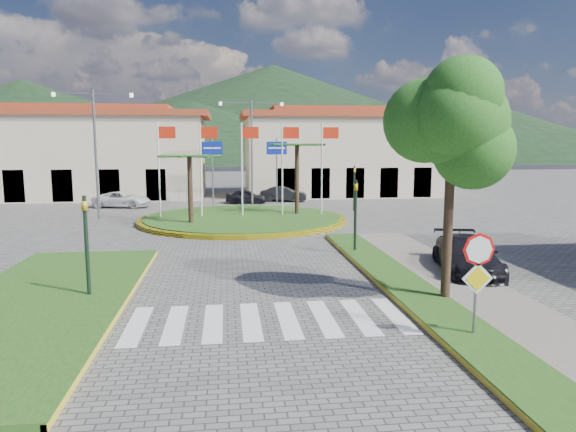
{
  "coord_description": "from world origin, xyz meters",
  "views": [
    {
      "loc": [
        -1.01,
        -9.29,
        4.72
      ],
      "look_at": [
        1.1,
        8.0,
        2.27
      ],
      "focal_mm": 32.0,
      "sensor_mm": 36.0,
      "label": 1
    }
  ],
  "objects": [
    {
      "name": "street_lamp_west",
      "position": [
        -9.0,
        24.0,
        4.5
      ],
      "size": [
        4.8,
        0.16,
        8.0
      ],
      "color": "slate",
      "rests_on": "ground"
    },
    {
      "name": "building_left",
      "position": [
        -14.0,
        38.0,
        3.9
      ],
      "size": [
        23.32,
        9.54,
        8.05
      ],
      "color": "beige",
      "rests_on": "ground"
    },
    {
      "name": "building_right",
      "position": [
        10.0,
        38.0,
        3.9
      ],
      "size": [
        19.08,
        9.54,
        8.05
      ],
      "color": "beige",
      "rests_on": "ground"
    },
    {
      "name": "car_dark_a",
      "position": [
        0.63,
        31.63,
        0.56
      ],
      "size": [
        3.37,
        1.59,
        1.11
      ],
      "primitive_type": "imported",
      "rotation": [
        0.0,
        0.0,
        1.48
      ],
      "color": "black",
      "rests_on": "ground"
    },
    {
      "name": "traffic_light_far",
      "position": [
        8.0,
        26.0,
        1.94
      ],
      "size": [
        0.18,
        0.15,
        3.2
      ],
      "color": "black",
      "rests_on": "ground"
    },
    {
      "name": "verge_right",
      "position": [
        4.8,
        2.0,
        0.09
      ],
      "size": [
        1.6,
        28.0,
        0.18
      ],
      "primitive_type": "cube",
      "color": "#1E4A15",
      "rests_on": "ground"
    },
    {
      "name": "sidewalk_right",
      "position": [
        6.0,
        2.0,
        0.07
      ],
      "size": [
        4.0,
        28.0,
        0.15
      ],
      "primitive_type": "cube",
      "color": "gray",
      "rests_on": "ground"
    },
    {
      "name": "car_side_right",
      "position": [
        7.71,
        8.14,
        0.68
      ],
      "size": [
        2.85,
        4.95,
        1.35
      ],
      "primitive_type": "imported",
      "rotation": [
        0.0,
        0.0,
        -0.22
      ],
      "color": "black",
      "rests_on": "ground"
    },
    {
      "name": "median_left",
      "position": [
        -6.5,
        6.0,
        0.09
      ],
      "size": [
        5.0,
        14.0,
        0.18
      ],
      "primitive_type": "cube",
      "color": "#1E4A15",
      "rests_on": "ground"
    },
    {
      "name": "hill_near_back",
      "position": [
        -10.0,
        130.0,
        8.0
      ],
      "size": [
        110.0,
        110.0,
        16.0
      ],
      "primitive_type": "cone",
      "color": "black",
      "rests_on": "ground"
    },
    {
      "name": "stop_sign",
      "position": [
        4.9,
        1.96,
        1.79
      ],
      "size": [
        0.8,
        0.11,
        2.65
      ],
      "color": "slate",
      "rests_on": "ground"
    },
    {
      "name": "street_lamp_centre",
      "position": [
        1.0,
        30.0,
        4.5
      ],
      "size": [
        4.8,
        0.16,
        8.0
      ],
      "color": "slate",
      "rests_on": "ground"
    },
    {
      "name": "traffic_light_right",
      "position": [
        4.5,
        12.0,
        1.94
      ],
      "size": [
        0.15,
        0.18,
        3.2
      ],
      "color": "black",
      "rests_on": "ground"
    },
    {
      "name": "car_dark_b",
      "position": [
        3.74,
        32.61,
        0.62
      ],
      "size": [
        3.95,
        2.13,
        1.24
      ],
      "primitive_type": "imported",
      "rotation": [
        0.0,
        0.0,
        1.34
      ],
      "color": "black",
      "rests_on": "ground"
    },
    {
      "name": "ground",
      "position": [
        0.0,
        0.0,
        0.0
      ],
      "size": [
        160.0,
        160.0,
        0.0
      ],
      "primitive_type": "plane",
      "color": "#5B5956",
      "rests_on": "ground"
    },
    {
      "name": "hill_far_mid",
      "position": [
        15.0,
        160.0,
        15.0
      ],
      "size": [
        180.0,
        180.0,
        30.0
      ],
      "primitive_type": "cone",
      "color": "black",
      "rests_on": "ground"
    },
    {
      "name": "white_van",
      "position": [
        -8.74,
        30.15,
        0.59
      ],
      "size": [
        4.56,
        2.85,
        1.17
      ],
      "primitive_type": "imported",
      "rotation": [
        0.0,
        0.0,
        1.34
      ],
      "color": "silver",
      "rests_on": "ground"
    },
    {
      "name": "crosswalk",
      "position": [
        0.0,
        4.0,
        0.01
      ],
      "size": [
        8.0,
        3.0,
        0.01
      ],
      "primitive_type": "cube",
      "color": "silver",
      "rests_on": "ground"
    },
    {
      "name": "roundabout_island",
      "position": [
        0.0,
        22.0,
        0.17
      ],
      "size": [
        12.7,
        12.7,
        6.0
      ],
      "color": "yellow",
      "rests_on": "ground"
    },
    {
      "name": "hill_far_west",
      "position": [
        -55.0,
        140.0,
        11.0
      ],
      "size": [
        140.0,
        140.0,
        22.0
      ],
      "primitive_type": "cone",
      "color": "black",
      "rests_on": "ground"
    },
    {
      "name": "deciduous_tree",
      "position": [
        5.5,
        5.0,
        5.18
      ],
      "size": [
        3.6,
        3.6,
        6.8
      ],
      "color": "black",
      "rests_on": "ground"
    },
    {
      "name": "traffic_light_left",
      "position": [
        -5.2,
        6.5,
        1.94
      ],
      "size": [
        0.15,
        0.18,
        3.2
      ],
      "color": "black",
      "rests_on": "ground"
    },
    {
      "name": "direction_sign_east",
      "position": [
        3.0,
        30.97,
        3.53
      ],
      "size": [
        1.6,
        0.14,
        5.2
      ],
      "color": "slate",
      "rests_on": "ground"
    },
    {
      "name": "hill_far_east",
      "position": [
        70.0,
        135.0,
        9.0
      ],
      "size": [
        120.0,
        120.0,
        18.0
      ],
      "primitive_type": "cone",
      "color": "black",
      "rests_on": "ground"
    },
    {
      "name": "direction_sign_west",
      "position": [
        -2.0,
        30.97,
        3.53
      ],
      "size": [
        1.6,
        0.14,
        5.2
      ],
      "color": "slate",
      "rests_on": "ground"
    }
  ]
}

